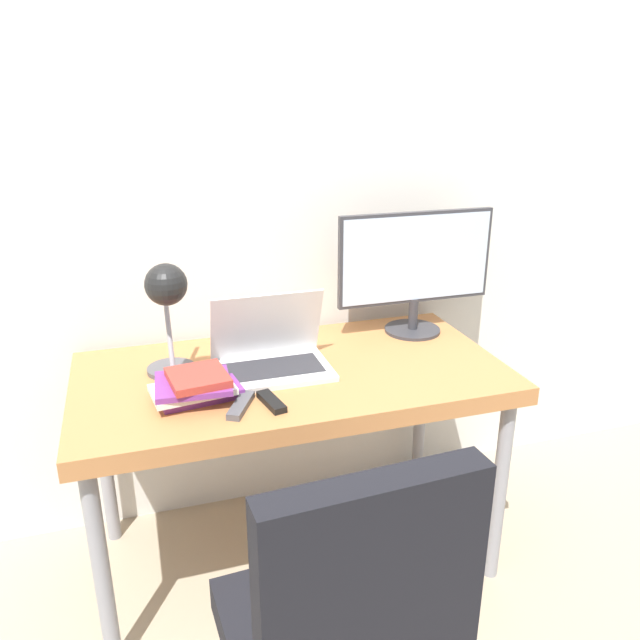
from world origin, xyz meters
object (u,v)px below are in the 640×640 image
laptop (271,355)px  office_chair (345,636)px  monitor (416,265)px  desk_lamp (167,302)px  book_stack (196,386)px

laptop → office_chair: (-0.06, -0.92, -0.25)m
monitor → laptop: bearing=-163.2°
desk_lamp → book_stack: desk_lamp is taller
monitor → desk_lamp: monitor is taller
monitor → desk_lamp: size_ratio=1.48×
laptop → book_stack: bearing=-151.1°
laptop → book_stack: size_ratio=1.33×
desk_lamp → office_chair: bearing=-73.7°
monitor → desk_lamp: bearing=-166.4°
monitor → desk_lamp: (-0.92, -0.22, 0.02)m
laptop → book_stack: 0.30m
laptop → office_chair: office_chair is taller
monitor → office_chair: monitor is taller
monitor → office_chair: 1.37m
monitor → office_chair: (-0.67, -1.11, -0.46)m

